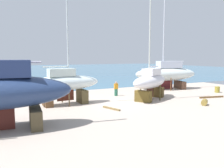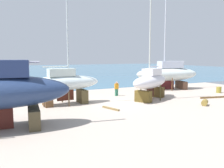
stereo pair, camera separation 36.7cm
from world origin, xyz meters
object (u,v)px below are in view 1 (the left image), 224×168
sailboat_mid_port (166,74)px  barrel_rust_far (204,102)px  sailboat_far_slipway (150,81)px  sailboat_small_center (65,83)px  worker (116,88)px  barrel_ochre (217,90)px

sailboat_mid_port → barrel_rust_far: sailboat_mid_port is taller
sailboat_far_slipway → sailboat_small_center: bearing=-40.0°
sailboat_far_slipway → worker: bearing=-88.4°
sailboat_far_slipway → barrel_rust_far: sailboat_far_slipway is taller
sailboat_mid_port → worker: sailboat_mid_port is taller
sailboat_small_center → worker: 7.04m
sailboat_small_center → barrel_rust_far: (11.72, -6.11, -1.76)m
worker → barrel_rust_far: 9.77m
barrel_ochre → worker: bearing=164.7°
sailboat_far_slipway → sailboat_mid_port: sailboat_mid_port is taller
sailboat_far_slipway → barrel_ochre: (10.46, 0.04, -1.56)m
sailboat_small_center → barrel_ochre: 19.46m
barrel_ochre → sailboat_mid_port: bearing=125.3°
sailboat_small_center → barrel_ochre: bearing=-6.5°
barrel_rust_far → sailboat_mid_port: bearing=69.8°
worker → barrel_rust_far: size_ratio=1.85×
sailboat_far_slipway → barrel_rust_far: size_ratio=14.22×
sailboat_small_center → sailboat_mid_port: size_ratio=0.71×
sailboat_mid_port → barrel_ochre: sailboat_mid_port is taller
sailboat_small_center → barrel_rust_far: sailboat_small_center is taller
sailboat_mid_port → barrel_rust_far: bearing=83.5°
sailboat_small_center → worker: size_ratio=6.94×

